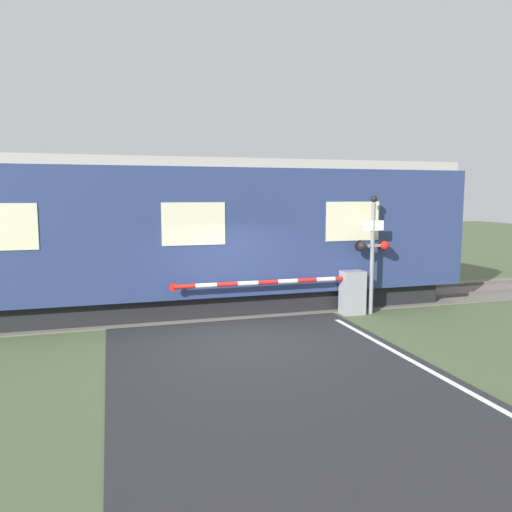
% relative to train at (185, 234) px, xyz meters
% --- Properties ---
extents(ground_plane, '(80.00, 80.00, 0.00)m').
position_rel_train_xyz_m(ground_plane, '(0.80, -3.35, -2.09)').
color(ground_plane, '#475638').
extents(track_bed, '(36.00, 3.20, 0.13)m').
position_rel_train_xyz_m(track_bed, '(0.80, 0.00, -2.06)').
color(track_bed, '#666056').
rests_on(track_bed, ground_plane).
extents(train, '(15.52, 3.14, 4.08)m').
position_rel_train_xyz_m(train, '(0.00, 0.00, 0.00)').
color(train, black).
rests_on(train, ground_plane).
extents(crossing_barrier, '(5.14, 0.44, 1.17)m').
position_rel_train_xyz_m(crossing_barrier, '(3.80, -1.81, -1.44)').
color(crossing_barrier, gray).
rests_on(crossing_barrier, ground_plane).
extents(signal_post, '(0.97, 0.26, 3.15)m').
position_rel_train_xyz_m(signal_post, '(4.68, -1.93, -0.30)').
color(signal_post, gray).
rests_on(signal_post, ground_plane).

